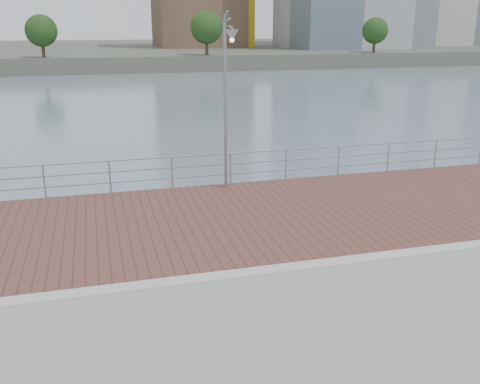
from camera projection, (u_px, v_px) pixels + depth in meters
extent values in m
plane|color=slate|center=(262.00, 348.00, 12.72)|extent=(400.00, 400.00, 0.00)
cube|color=brown|center=(225.00, 218.00, 15.42)|extent=(40.00, 6.80, 0.02)
cube|color=#B7B5AD|center=(263.00, 271.00, 12.11)|extent=(40.00, 0.40, 0.06)
cube|color=#4C5142|center=(104.00, 51.00, 125.00)|extent=(320.00, 95.00, 2.50)
cylinder|color=#8C9EA8|center=(44.00, 182.00, 17.09)|extent=(0.06, 0.06, 1.10)
cylinder|color=#8C9EA8|center=(110.00, 177.00, 17.61)|extent=(0.06, 0.06, 1.10)
cylinder|color=#8C9EA8|center=(172.00, 173.00, 18.13)|extent=(0.06, 0.06, 1.10)
cylinder|color=#8C9EA8|center=(230.00, 169.00, 18.65)|extent=(0.06, 0.06, 1.10)
cylinder|color=#8C9EA8|center=(286.00, 165.00, 19.16)|extent=(0.06, 0.06, 1.10)
cylinder|color=#8C9EA8|center=(338.00, 161.00, 19.68)|extent=(0.06, 0.06, 1.10)
cylinder|color=#8C9EA8|center=(388.00, 157.00, 20.20)|extent=(0.06, 0.06, 1.10)
cylinder|color=#8C9EA8|center=(435.00, 154.00, 20.72)|extent=(0.06, 0.06, 1.10)
cylinder|color=#8C9EA8|center=(480.00, 151.00, 21.24)|extent=(0.06, 0.06, 1.10)
cylinder|color=#8C9EA8|center=(201.00, 155.00, 18.22)|extent=(39.00, 0.05, 0.05)
cylinder|color=#8C9EA8|center=(202.00, 166.00, 18.33)|extent=(39.00, 0.05, 0.05)
cylinder|color=#8C9EA8|center=(202.00, 176.00, 18.44)|extent=(39.00, 0.05, 0.05)
cylinder|color=gray|center=(225.00, 109.00, 17.46)|extent=(0.11, 0.11, 5.46)
cylinder|color=gray|center=(228.00, 21.00, 16.22)|extent=(0.07, 0.91, 0.07)
cone|color=#B2B2AD|center=(232.00, 27.00, 15.85)|extent=(0.40, 0.40, 0.32)
cylinder|color=#473323|center=(43.00, 45.00, 79.71)|extent=(0.50, 0.50, 3.63)
sphere|color=#193814|center=(41.00, 31.00, 79.08)|extent=(4.67, 4.67, 4.67)
cylinder|color=#473323|center=(207.00, 42.00, 85.96)|extent=(0.50, 0.50, 4.02)
sphere|color=#193814|center=(206.00, 27.00, 85.26)|extent=(5.17, 5.17, 5.17)
cylinder|color=#473323|center=(374.00, 42.00, 93.61)|extent=(0.50, 0.50, 3.48)
sphere|color=#193814|center=(375.00, 31.00, 93.01)|extent=(4.48, 4.48, 4.48)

